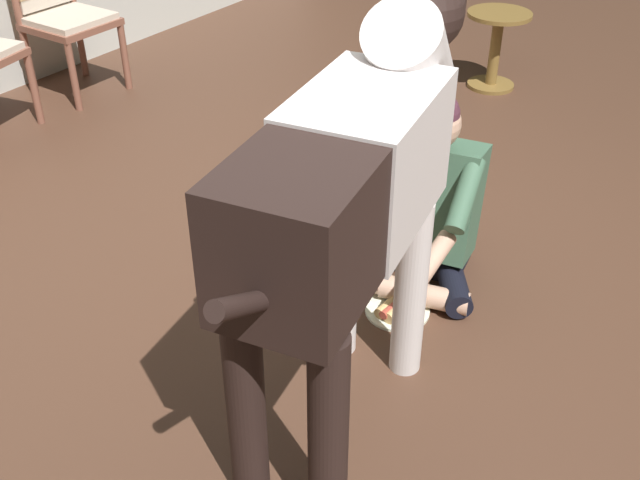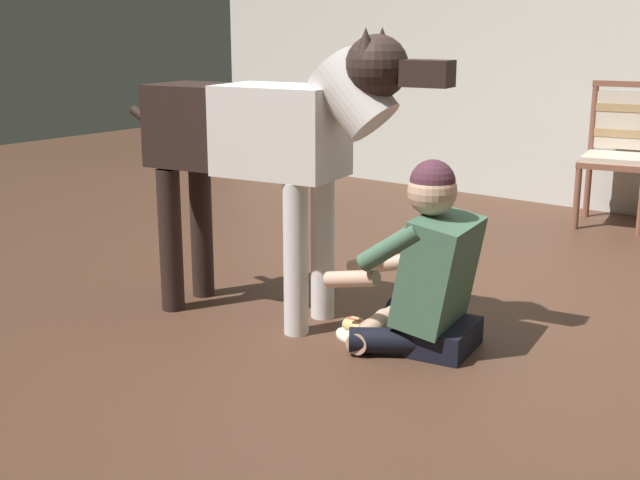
# 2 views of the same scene
# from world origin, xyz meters

# --- Properties ---
(ground_plane) EXTENTS (13.61, 13.61, 0.00)m
(ground_plane) POSITION_xyz_m (0.00, 0.00, 0.00)
(ground_plane) COLOR #4B2F22
(back_wall) EXTENTS (7.86, 0.10, 2.60)m
(back_wall) POSITION_xyz_m (0.00, 3.00, 1.30)
(back_wall) COLOR beige
(back_wall) RESTS_ON ground
(dining_chair_left_of_pair) EXTENTS (0.54, 0.54, 0.98)m
(dining_chair_left_of_pair) POSITION_xyz_m (0.07, 2.63, 0.54)
(dining_chair_left_of_pair) COLOR brown
(dining_chair_left_of_pair) RESTS_ON ground
(person_sitting_on_floor) EXTENTS (0.69, 0.57, 0.83)m
(person_sitting_on_floor) POSITION_xyz_m (0.24, -0.20, 0.34)
(person_sitting_on_floor) COLOR black
(person_sitting_on_floor) RESTS_ON ground
(large_dog) EXTENTS (1.66, 0.51, 1.36)m
(large_dog) POSITION_xyz_m (-0.54, -0.34, 0.87)
(large_dog) COLOR silver
(large_dog) RESTS_ON ground
(hot_dog_on_plate) EXTENTS (0.26, 0.26, 0.06)m
(hot_dog_on_plate) POSITION_xyz_m (-0.05, -0.25, 0.02)
(hot_dog_on_plate) COLOR silver
(hot_dog_on_plate) RESTS_ON ground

